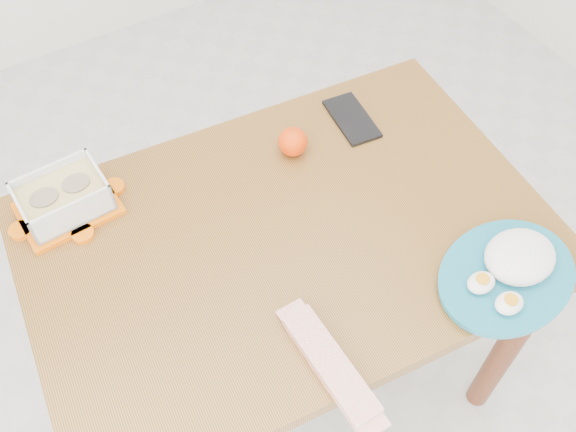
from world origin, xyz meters
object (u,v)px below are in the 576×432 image
smartphone (352,119)px  orange_fruit (293,142)px  dining_table (288,263)px  food_container (64,198)px  rice_plate (512,268)px

smartphone → orange_fruit: bearing=-168.0°
dining_table → food_container: 0.49m
food_container → smartphone: 0.67m
food_container → rice_plate: bearing=-43.8°
rice_plate → smartphone: rice_plate is taller
rice_plate → dining_table: bearing=126.9°
orange_fruit → smartphone: bearing=5.3°
dining_table → orange_fruit: orange_fruit is taller
orange_fruit → rice_plate: rice_plate is taller
dining_table → smartphone: (0.30, 0.21, 0.12)m
dining_table → food_container: size_ratio=5.46×
orange_fruit → smartphone: size_ratio=0.42×
rice_plate → smartphone: 0.51m
dining_table → food_container: (-0.37, 0.29, 0.16)m
dining_table → smartphone: smartphone is taller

